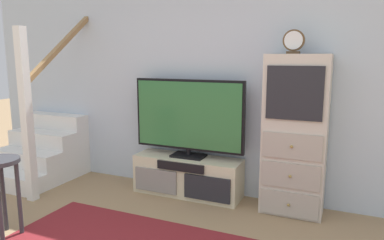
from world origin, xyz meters
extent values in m
cube|color=silver|center=(0.00, 2.46, 1.35)|extent=(6.40, 0.12, 2.70)
cube|color=beige|center=(-0.30, 2.20, 0.21)|extent=(1.18, 0.36, 0.42)
cube|color=gray|center=(-0.60, 2.01, 0.18)|extent=(0.50, 0.02, 0.25)
cube|color=#232328|center=(0.00, 2.01, 0.18)|extent=(0.50, 0.02, 0.25)
cube|color=black|center=(-0.30, 2.01, 0.37)|extent=(0.53, 0.02, 0.09)
cube|color=black|center=(-0.30, 2.22, 0.44)|extent=(0.36, 0.22, 0.02)
cylinder|color=black|center=(-0.30, 2.22, 0.48)|extent=(0.05, 0.05, 0.06)
cube|color=black|center=(-0.30, 2.22, 0.89)|extent=(1.24, 0.05, 0.76)
cube|color=#2D6B38|center=(-0.30, 2.19, 0.89)|extent=(1.19, 0.01, 0.71)
cube|color=beige|center=(0.82, 2.21, 0.76)|extent=(0.58, 0.34, 1.53)
cube|color=#ADA497|center=(0.82, 2.03, 0.14)|extent=(0.53, 0.02, 0.24)
sphere|color=olive|center=(0.82, 2.01, 0.14)|extent=(0.03, 0.03, 0.03)
cube|color=#ADA497|center=(0.82, 2.03, 0.42)|extent=(0.53, 0.02, 0.24)
sphere|color=olive|center=(0.82, 2.01, 0.42)|extent=(0.03, 0.03, 0.03)
cube|color=#ADA497|center=(0.82, 2.03, 0.70)|extent=(0.53, 0.02, 0.24)
sphere|color=olive|center=(0.82, 2.01, 0.70)|extent=(0.03, 0.03, 0.03)
cube|color=#232328|center=(0.82, 2.03, 1.18)|extent=(0.49, 0.02, 0.48)
cube|color=#4C3823|center=(0.77, 2.19, 1.54)|extent=(0.12, 0.08, 0.02)
cylinder|color=brown|center=(0.77, 2.19, 1.65)|extent=(0.19, 0.04, 0.19)
cylinder|color=silver|center=(0.77, 2.16, 1.65)|extent=(0.16, 0.01, 0.16)
cube|color=white|center=(-2.25, 1.53, 0.10)|extent=(0.90, 0.26, 0.19)
cube|color=white|center=(-2.25, 1.79, 0.19)|extent=(0.90, 0.26, 0.38)
cube|color=white|center=(-2.25, 2.05, 0.29)|extent=(0.90, 0.26, 0.57)
cube|color=white|center=(-2.25, 2.31, 0.38)|extent=(0.90, 0.26, 0.76)
cube|color=white|center=(-2.25, 2.57, 0.47)|extent=(0.90, 0.26, 0.95)
cube|color=white|center=(-1.75, 1.40, 0.90)|extent=(0.09, 0.09, 1.80)
cube|color=#9E7547|center=(-1.75, 2.05, 1.70)|extent=(0.06, 1.33, 0.99)
cylinder|color=#333338|center=(-1.42, 0.80, 0.32)|extent=(0.04, 0.04, 0.65)
cylinder|color=#333338|center=(-1.23, 0.80, 0.32)|extent=(0.04, 0.04, 0.65)
camera|label=1|loc=(1.26, -1.23, 1.51)|focal=33.57mm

